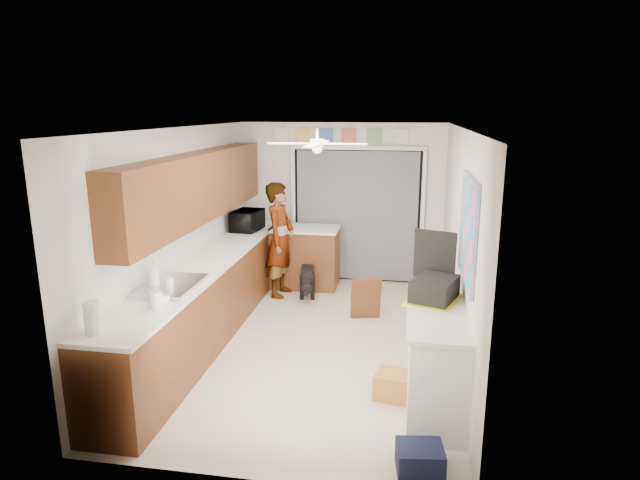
{
  "coord_description": "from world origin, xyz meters",
  "views": [
    {
      "loc": [
        1.03,
        -5.83,
        2.71
      ],
      "look_at": [
        0.0,
        0.4,
        1.15
      ],
      "focal_mm": 30.0,
      "sensor_mm": 36.0,
      "label": 1
    }
  ],
  "objects_px": {
    "navy_crate": "(420,459)",
    "paper_towel_roll": "(92,318)",
    "microwave": "(247,220)",
    "cardboard_box": "(397,386)",
    "suitcase": "(435,289)",
    "cup": "(164,300)",
    "dog": "(308,280)",
    "man": "(280,240)",
    "soap_bottle": "(154,276)"
  },
  "relations": [
    {
      "from": "man",
      "to": "cardboard_box",
      "type": "bearing_deg",
      "value": -140.42
    },
    {
      "from": "soap_bottle",
      "to": "suitcase",
      "type": "height_order",
      "value": "soap_bottle"
    },
    {
      "from": "soap_bottle",
      "to": "suitcase",
      "type": "relative_size",
      "value": 0.6
    },
    {
      "from": "suitcase",
      "to": "navy_crate",
      "type": "relative_size",
      "value": 1.37
    },
    {
      "from": "paper_towel_roll",
      "to": "navy_crate",
      "type": "bearing_deg",
      "value": -0.46
    },
    {
      "from": "microwave",
      "to": "dog",
      "type": "relative_size",
      "value": 0.85
    },
    {
      "from": "cup",
      "to": "man",
      "type": "distance_m",
      "value": 3.03
    },
    {
      "from": "microwave",
      "to": "soap_bottle",
      "type": "bearing_deg",
      "value": -177.77
    },
    {
      "from": "microwave",
      "to": "cardboard_box",
      "type": "xyz_separation_m",
      "value": [
        2.31,
        -2.8,
        -0.97
      ]
    },
    {
      "from": "navy_crate",
      "to": "dog",
      "type": "distance_m",
      "value": 4.07
    },
    {
      "from": "man",
      "to": "navy_crate",
      "type": "bearing_deg",
      "value": -146.06
    },
    {
      "from": "soap_bottle",
      "to": "man",
      "type": "relative_size",
      "value": 0.17
    },
    {
      "from": "man",
      "to": "suitcase",
      "type": "bearing_deg",
      "value": -133.35
    },
    {
      "from": "paper_towel_roll",
      "to": "dog",
      "type": "xyz_separation_m",
      "value": [
        1.05,
        3.73,
        -0.83
      ]
    },
    {
      "from": "suitcase",
      "to": "navy_crate",
      "type": "height_order",
      "value": "suitcase"
    },
    {
      "from": "suitcase",
      "to": "cardboard_box",
      "type": "relative_size",
      "value": 1.2
    },
    {
      "from": "microwave",
      "to": "paper_towel_roll",
      "type": "relative_size",
      "value": 1.98
    },
    {
      "from": "paper_towel_roll",
      "to": "man",
      "type": "bearing_deg",
      "value": 80.23
    },
    {
      "from": "cardboard_box",
      "to": "navy_crate",
      "type": "relative_size",
      "value": 1.14
    },
    {
      "from": "paper_towel_roll",
      "to": "cardboard_box",
      "type": "height_order",
      "value": "paper_towel_roll"
    },
    {
      "from": "dog",
      "to": "suitcase",
      "type": "bearing_deg",
      "value": -62.66
    },
    {
      "from": "soap_bottle",
      "to": "dog",
      "type": "bearing_deg",
      "value": 67.89
    },
    {
      "from": "soap_bottle",
      "to": "man",
      "type": "height_order",
      "value": "man"
    },
    {
      "from": "navy_crate",
      "to": "dog",
      "type": "relative_size",
      "value": 0.55
    },
    {
      "from": "man",
      "to": "paper_towel_roll",
      "type": "bearing_deg",
      "value": 176.26
    },
    {
      "from": "cup",
      "to": "navy_crate",
      "type": "distance_m",
      "value": 2.63
    },
    {
      "from": "man",
      "to": "dog",
      "type": "relative_size",
      "value": 2.64
    },
    {
      "from": "microwave",
      "to": "cardboard_box",
      "type": "relative_size",
      "value": 1.36
    },
    {
      "from": "cardboard_box",
      "to": "navy_crate",
      "type": "xyz_separation_m",
      "value": [
        0.2,
        -1.06,
        -0.02
      ]
    },
    {
      "from": "cardboard_box",
      "to": "man",
      "type": "relative_size",
      "value": 0.24
    },
    {
      "from": "paper_towel_roll",
      "to": "navy_crate",
      "type": "relative_size",
      "value": 0.78
    },
    {
      "from": "dog",
      "to": "man",
      "type": "bearing_deg",
      "value": 172.69
    },
    {
      "from": "suitcase",
      "to": "dog",
      "type": "xyz_separation_m",
      "value": [
        -1.69,
        2.45,
        -0.79
      ]
    },
    {
      "from": "cardboard_box",
      "to": "suitcase",
      "type": "bearing_deg",
      "value": 36.48
    },
    {
      "from": "dog",
      "to": "paper_towel_roll",
      "type": "bearing_deg",
      "value": -113.04
    },
    {
      "from": "microwave",
      "to": "man",
      "type": "xyz_separation_m",
      "value": [
        0.52,
        -0.12,
        -0.25
      ]
    },
    {
      "from": "soap_bottle",
      "to": "dog",
      "type": "xyz_separation_m",
      "value": [
        1.07,
        2.63,
        -0.83
      ]
    },
    {
      "from": "soap_bottle",
      "to": "cup",
      "type": "height_order",
      "value": "soap_bottle"
    },
    {
      "from": "navy_crate",
      "to": "dog",
      "type": "bearing_deg",
      "value": 112.83
    },
    {
      "from": "navy_crate",
      "to": "microwave",
      "type": "bearing_deg",
      "value": 122.99
    },
    {
      "from": "cup",
      "to": "paper_towel_roll",
      "type": "bearing_deg",
      "value": -109.69
    },
    {
      "from": "soap_bottle",
      "to": "suitcase",
      "type": "bearing_deg",
      "value": 3.61
    },
    {
      "from": "navy_crate",
      "to": "man",
      "type": "relative_size",
      "value": 0.21
    },
    {
      "from": "soap_bottle",
      "to": "paper_towel_roll",
      "type": "bearing_deg",
      "value": -89.15
    },
    {
      "from": "navy_crate",
      "to": "dog",
      "type": "height_order",
      "value": "dog"
    },
    {
      "from": "navy_crate",
      "to": "paper_towel_roll",
      "type": "bearing_deg",
      "value": 179.54
    },
    {
      "from": "paper_towel_roll",
      "to": "navy_crate",
      "type": "distance_m",
      "value": 2.8
    },
    {
      "from": "soap_bottle",
      "to": "navy_crate",
      "type": "height_order",
      "value": "soap_bottle"
    },
    {
      "from": "man",
      "to": "dog",
      "type": "distance_m",
      "value": 0.72
    },
    {
      "from": "dog",
      "to": "cup",
      "type": "bearing_deg",
      "value": -112.05
    }
  ]
}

